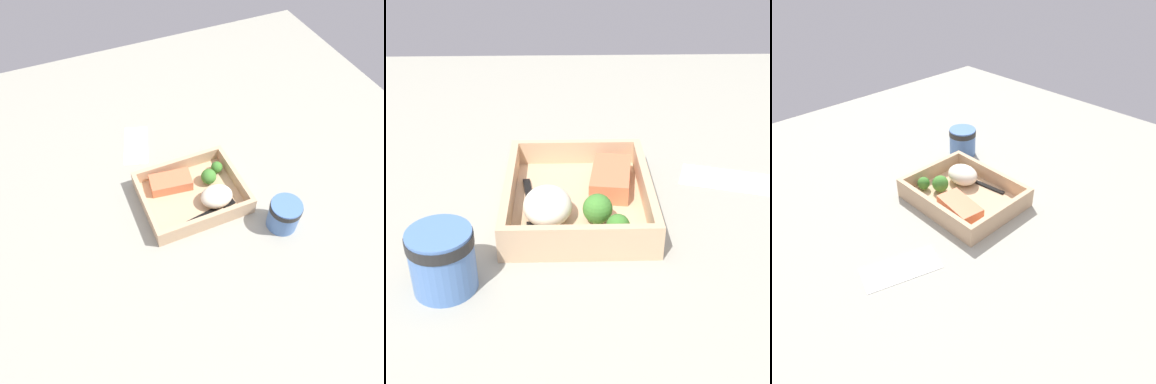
% 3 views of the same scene
% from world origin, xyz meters
% --- Properties ---
extents(ground_plane, '(1.60, 1.60, 0.02)m').
position_xyz_m(ground_plane, '(0.00, 0.00, -0.01)').
color(ground_plane, '#9C9A8B').
extents(takeout_tray, '(0.27, 0.22, 0.01)m').
position_xyz_m(takeout_tray, '(0.00, 0.00, 0.01)').
color(takeout_tray, tan).
rests_on(takeout_tray, ground_plane).
extents(tray_rim, '(0.27, 0.22, 0.04)m').
position_xyz_m(tray_rim, '(0.00, 0.00, 0.03)').
color(tray_rim, tan).
rests_on(tray_rim, takeout_tray).
extents(salmon_fillet, '(0.12, 0.07, 0.03)m').
position_xyz_m(salmon_fillet, '(-0.04, 0.05, 0.03)').
color(salmon_fillet, '#D96F47').
rests_on(salmon_fillet, takeout_tray).
extents(mashed_potatoes, '(0.09, 0.07, 0.05)m').
position_xyz_m(mashed_potatoes, '(0.05, -0.04, 0.04)').
color(mashed_potatoes, '#ECE2C7').
rests_on(mashed_potatoes, takeout_tray).
extents(broccoli_floret_1, '(0.04, 0.04, 0.04)m').
position_xyz_m(broccoli_floret_1, '(0.06, 0.03, 0.03)').
color(broccoli_floret_1, '#739755').
rests_on(broccoli_floret_1, takeout_tray).
extents(broccoli_floret_2, '(0.03, 0.03, 0.04)m').
position_xyz_m(broccoli_floret_2, '(0.10, 0.05, 0.03)').
color(broccoli_floret_2, '#81A450').
rests_on(broccoli_floret_2, takeout_tray).
extents(fork, '(0.16, 0.04, 0.00)m').
position_xyz_m(fork, '(0.03, -0.07, 0.01)').
color(fork, black).
rests_on(fork, takeout_tray).
extents(paper_cup, '(0.08, 0.08, 0.08)m').
position_xyz_m(paper_cup, '(0.18, -0.17, 0.05)').
color(paper_cup, '#4B74B4').
rests_on(paper_cup, ground_plane).
extents(receipt_slip, '(0.12, 0.17, 0.00)m').
position_xyz_m(receipt_slip, '(-0.08, 0.25, 0.00)').
color(receipt_slip, white).
rests_on(receipt_slip, ground_plane).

